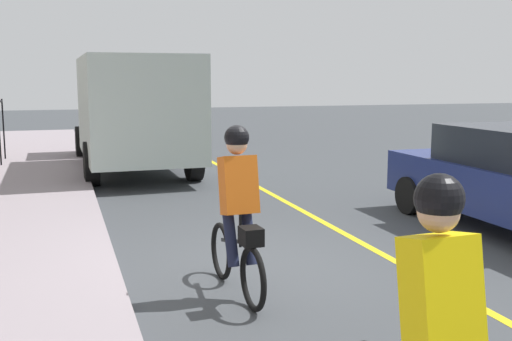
# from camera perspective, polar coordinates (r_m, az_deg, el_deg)

# --- Properties ---
(ground_plane) EXTENTS (80.00, 80.00, 0.00)m
(ground_plane) POSITION_cam_1_polar(r_m,az_deg,el_deg) (7.73, 1.11, -8.79)
(ground_plane) COLOR #3D4044
(lane_line_centre) EXTENTS (36.00, 0.12, 0.01)m
(lane_line_centre) POSITION_cam_1_polar(r_m,az_deg,el_deg) (8.36, 11.64, -7.60)
(lane_line_centre) COLOR yellow
(lane_line_centre) RESTS_ON ground
(cyclist_lead) EXTENTS (1.71, 0.38, 1.83)m
(cyclist_lead) POSITION_cam_1_polar(r_m,az_deg,el_deg) (6.47, -1.67, -3.88)
(cyclist_lead) COLOR black
(cyclist_lead) RESTS_ON ground
(box_truck_background) EXTENTS (6.73, 2.60, 2.78)m
(box_truck_background) POSITION_cam_1_polar(r_m,az_deg,el_deg) (15.49, -11.39, 5.62)
(box_truck_background) COLOR #B2C2B9
(box_truck_background) RESTS_ON ground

